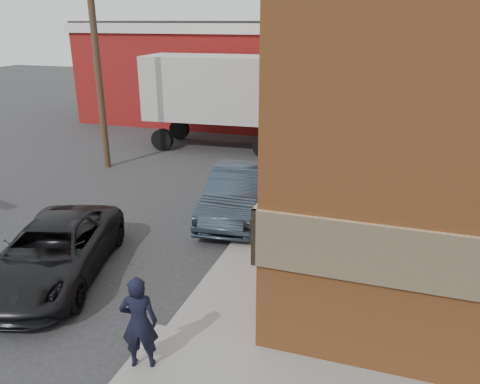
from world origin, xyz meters
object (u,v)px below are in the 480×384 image
Objects in this scene: utility_pole at (95,46)px; sedan at (238,193)px; box_truck at (235,97)px; suv_a at (53,252)px; man at (139,322)px; warehouse at (231,71)px.

sedan is (6.70, -3.15, -3.99)m from utility_pole.
sedan is 8.17m from box_truck.
utility_pole is 9.73m from suv_a.
man is 4.08m from suv_a.
man reaches higher than suv_a.
box_truck is at bearing 72.59° from suv_a.
box_truck is (2.54, -6.60, -0.41)m from warehouse.
box_truck reaches higher than suv_a.
suv_a is at bearing -50.62° from man.
utility_pole is at bearing 148.09° from sedan.
box_truck is at bearing -68.94° from warehouse.
utility_pole is at bearing -97.77° from warehouse.
man is at bearing -91.81° from sedan.
utility_pole is at bearing 99.27° from suv_a.
suv_a is 0.55× the size of box_truck.
suv_a is (3.83, -7.96, -4.08)m from utility_pole.
warehouse is 19.22m from suv_a.
man is (7.30, -10.08, -3.78)m from utility_pole.
utility_pole is 1.97× the size of sedan.
box_truck is (4.04, 4.40, -2.34)m from utility_pole.
warehouse is at bearing 82.23° from utility_pole.
box_truck is at bearing 102.65° from sedan.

